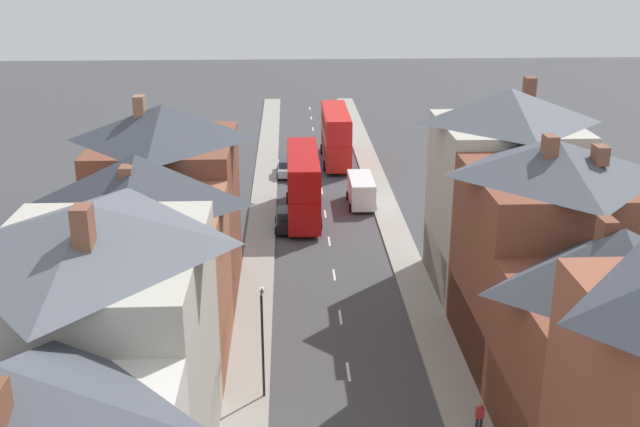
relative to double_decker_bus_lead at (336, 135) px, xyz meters
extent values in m
cube|color=gray|center=(-6.89, -19.44, -2.75)|extent=(2.20, 104.00, 0.14)
cube|color=gray|center=(3.31, -19.44, -2.75)|extent=(2.20, 104.00, 0.14)
cube|color=silver|center=(-1.79, -39.44, -2.81)|extent=(0.14, 1.80, 0.01)
cube|color=silver|center=(-1.79, -33.44, -2.81)|extent=(0.14, 1.80, 0.01)
cube|color=silver|center=(-1.79, -27.44, -2.81)|extent=(0.14, 1.80, 0.01)
cube|color=silver|center=(-1.79, -21.44, -2.81)|extent=(0.14, 1.80, 0.01)
cube|color=silver|center=(-1.79, -15.44, -2.81)|extent=(0.14, 1.80, 0.01)
cube|color=silver|center=(-1.79, -9.44, -2.81)|extent=(0.14, 1.80, 0.01)
cube|color=silver|center=(-1.79, -3.44, -2.81)|extent=(0.14, 1.80, 0.01)
cube|color=silver|center=(-1.79, 2.56, -2.81)|extent=(0.14, 1.80, 0.01)
cube|color=silver|center=(-1.79, 8.56, -2.81)|extent=(0.14, 1.80, 0.01)
cube|color=silver|center=(-1.79, 14.56, -2.81)|extent=(0.14, 1.80, 0.01)
cube|color=silver|center=(-1.79, 20.56, -2.81)|extent=(0.14, 1.80, 0.01)
cube|color=silver|center=(-1.79, 26.56, -2.81)|extent=(0.14, 1.80, 0.01)
pyramid|color=#474C56|center=(-11.99, -56.44, 6.89)|extent=(8.00, 8.76, 2.51)
cube|color=#BCB7A8|center=(-11.99, -47.06, 2.31)|extent=(8.00, 10.00, 10.25)
pyramid|color=#565B66|center=(-11.99, -47.06, 8.25)|extent=(8.00, 10.00, 1.63)
cube|color=brown|center=(-11.53, -49.24, 8.99)|extent=(0.60, 0.90, 1.48)
cube|color=#A36042|center=(-11.99, -38.13, 1.54)|extent=(8.00, 7.85, 8.71)
cube|color=olive|center=(-8.05, -38.13, -1.22)|extent=(0.12, 7.23, 3.20)
pyramid|color=#383D47|center=(-11.99, -38.13, 7.19)|extent=(8.00, 7.85, 2.60)
cube|color=brown|center=(-12.23, -39.02, 7.68)|extent=(0.60, 0.90, 0.97)
cube|color=brown|center=(-11.99, -29.62, 2.14)|extent=(8.00, 9.16, 9.91)
cube|color=#1E5133|center=(-8.05, -29.62, -1.22)|extent=(0.12, 8.43, 3.20)
pyramid|color=#383D47|center=(-11.99, -29.62, 8.12)|extent=(8.00, 9.16, 2.05)
cube|color=#99664C|center=(-13.25, -29.69, 8.90)|extent=(0.60, 0.90, 1.56)
cube|color=brown|center=(8.41, -46.01, 0.92)|extent=(8.00, 7.19, 7.47)
cube|color=#1E5133|center=(4.47, -46.01, -1.22)|extent=(0.12, 6.62, 3.20)
pyramid|color=#474C56|center=(8.41, -46.01, 6.02)|extent=(8.00, 7.19, 2.75)
cube|color=brown|center=(7.97, -45.36, 6.79)|extent=(0.60, 0.90, 1.54)
cube|color=brown|center=(8.41, -38.02, 2.19)|extent=(8.00, 8.80, 10.02)
cube|color=#1E5133|center=(4.47, -38.02, -1.22)|extent=(0.12, 8.09, 3.20)
pyramid|color=#474C56|center=(8.41, -38.02, 8.05)|extent=(8.00, 8.80, 1.70)
cube|color=brown|center=(9.97, -39.26, 8.50)|extent=(0.60, 0.90, 0.90)
cube|color=brown|center=(7.70, -38.80, 8.71)|extent=(0.60, 0.90, 1.31)
cube|color=#BCB7A8|center=(8.41, -29.56, 2.52)|extent=(8.00, 8.12, 10.68)
cube|color=olive|center=(4.47, -29.56, -1.22)|extent=(0.12, 7.47, 3.20)
pyramid|color=#565B66|center=(8.41, -29.56, 8.89)|extent=(8.00, 8.12, 2.05)
cube|color=brown|center=(9.99, -28.00, 9.59)|extent=(0.60, 0.90, 1.40)
cube|color=red|center=(0.01, -0.02, -1.17)|extent=(2.44, 10.80, 2.50)
cube|color=red|center=(0.01, -0.02, 1.23)|extent=(2.44, 10.58, 2.30)
cube|color=red|center=(0.01, -0.02, 2.43)|extent=(2.39, 10.37, 0.10)
cube|color=#28333D|center=(0.01, 5.33, -0.97)|extent=(2.20, 0.10, 1.20)
cube|color=#28333D|center=(0.01, 5.33, 1.33)|extent=(2.20, 0.10, 1.10)
cube|color=#28333D|center=(-1.18, -0.02, -0.92)|extent=(0.06, 9.18, 0.90)
cube|color=#28333D|center=(-1.18, -0.02, 1.33)|extent=(0.06, 9.18, 0.90)
cube|color=yellow|center=(0.01, 5.33, 2.13)|extent=(1.34, 0.08, 0.32)
cylinder|color=black|center=(-1.21, 3.32, -2.32)|extent=(0.30, 1.00, 1.00)
cylinder|color=black|center=(1.23, 3.32, -2.32)|extent=(0.30, 1.00, 1.00)
cylinder|color=black|center=(-1.21, -2.99, -2.32)|extent=(0.30, 1.00, 1.00)
cylinder|color=black|center=(1.23, -2.99, -2.32)|extent=(0.30, 1.00, 1.00)
cube|color=#B70F0F|center=(-3.59, -16.09, -1.17)|extent=(2.44, 10.80, 2.50)
cube|color=#B70F0F|center=(-3.59, -16.09, 1.23)|extent=(2.44, 10.58, 2.30)
cube|color=#B70F0F|center=(-3.59, -16.09, 2.43)|extent=(2.39, 10.37, 0.10)
cube|color=#28333D|center=(-3.59, -10.74, -0.97)|extent=(2.20, 0.10, 1.20)
cube|color=#28333D|center=(-3.59, -10.74, 1.33)|extent=(2.20, 0.10, 1.10)
cube|color=#28333D|center=(-4.78, -16.09, -0.92)|extent=(0.06, 9.18, 0.90)
cube|color=#28333D|center=(-4.78, -16.09, 1.33)|extent=(0.06, 9.18, 0.90)
cube|color=yellow|center=(-3.59, -10.74, 2.13)|extent=(1.34, 0.08, 0.32)
cylinder|color=black|center=(-4.81, -12.74, -2.32)|extent=(0.30, 1.00, 1.00)
cylinder|color=black|center=(-2.37, -12.74, -2.32)|extent=(0.30, 1.00, 1.00)
cylinder|color=black|center=(-4.81, -19.06, -2.32)|extent=(0.30, 1.00, 1.00)
cylinder|color=black|center=(-2.37, -19.06, -2.32)|extent=(0.30, 1.00, 1.00)
cube|color=black|center=(-4.89, -18.82, -2.11)|extent=(1.70, 3.96, 0.79)
cube|color=#28333D|center=(-4.89, -19.02, -1.42)|extent=(1.46, 1.98, 0.60)
cylinder|color=black|center=(-5.74, -17.59, -2.51)|extent=(0.20, 0.62, 0.62)
cylinder|color=black|center=(-4.04, -17.59, -2.51)|extent=(0.20, 0.62, 0.62)
cylinder|color=black|center=(-5.74, -20.05, -2.51)|extent=(0.20, 0.62, 0.62)
cylinder|color=black|center=(-4.04, -20.05, -2.51)|extent=(0.20, 0.62, 0.62)
cube|color=#B7BABF|center=(-4.89, -4.50, -2.14)|extent=(1.70, 4.19, 0.72)
cube|color=#28333D|center=(-4.89, -4.71, -1.48)|extent=(1.46, 2.09, 0.60)
cylinder|color=black|center=(-5.74, -3.20, -2.51)|extent=(0.20, 0.62, 0.62)
cylinder|color=black|center=(-4.04, -3.20, -2.51)|extent=(0.20, 0.62, 0.62)
cylinder|color=black|center=(-5.74, -5.79, -2.51)|extent=(0.20, 0.62, 0.62)
cylinder|color=black|center=(-4.04, -5.79, -2.51)|extent=(0.20, 0.62, 0.62)
cube|color=#B7BABF|center=(-3.59, -4.83, -2.15)|extent=(1.70, 4.19, 0.72)
cube|color=#28333D|center=(-3.59, -5.04, -1.49)|extent=(1.46, 2.10, 0.60)
cylinder|color=black|center=(-4.44, -3.53, -2.51)|extent=(0.20, 0.62, 0.62)
cylinder|color=black|center=(-2.74, -3.53, -2.51)|extent=(0.20, 0.62, 0.62)
cylinder|color=black|center=(-4.44, -6.13, -2.51)|extent=(0.20, 0.62, 0.62)
cylinder|color=black|center=(-2.74, -6.13, -2.51)|extent=(0.20, 0.62, 0.62)
cube|color=white|center=(1.31, -13.42, -1.46)|extent=(1.96, 5.20, 2.10)
cube|color=#28333D|center=(1.31, -10.87, -1.16)|extent=(1.76, 0.10, 0.90)
cylinder|color=black|center=(0.33, -11.86, -2.46)|extent=(0.24, 0.72, 0.72)
cylinder|color=black|center=(2.29, -11.86, -2.46)|extent=(0.24, 0.72, 0.72)
cylinder|color=black|center=(0.33, -14.98, -2.46)|extent=(0.24, 0.72, 0.72)
cylinder|color=black|center=(2.29, -14.98, -2.46)|extent=(0.24, 0.72, 0.72)
cylinder|color=#23232D|center=(3.48, -45.02, -2.26)|extent=(0.14, 0.14, 0.84)
cylinder|color=#23232D|center=(3.66, -45.02, -2.26)|extent=(0.14, 0.14, 0.84)
cube|color=red|center=(3.57, -45.02, -1.57)|extent=(0.36, 0.22, 0.54)
sphere|color=#9E7051|center=(3.57, -45.02, -1.18)|extent=(0.22, 0.22, 0.22)
cylinder|color=black|center=(-6.04, -41.62, -0.07)|extent=(0.12, 0.12, 5.50)
cylinder|color=black|center=(-6.04, -41.17, 2.58)|extent=(0.08, 0.90, 0.08)
cube|color=beige|center=(-6.04, -40.72, 2.50)|extent=(0.20, 0.32, 0.20)
camera|label=1|loc=(-4.67, -72.69, 17.80)|focal=42.00mm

